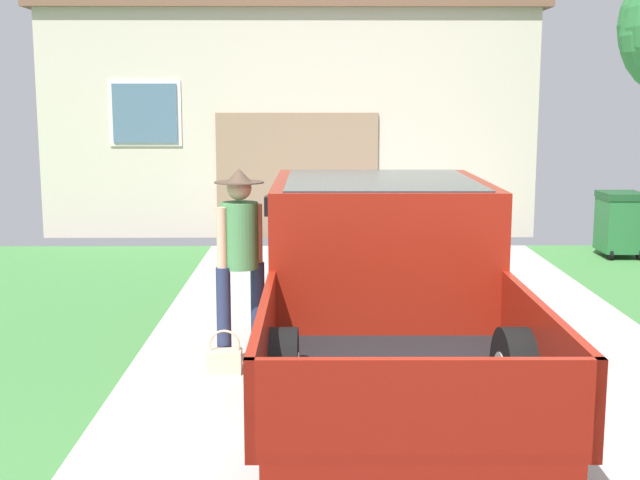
{
  "coord_description": "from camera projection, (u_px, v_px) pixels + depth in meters",
  "views": [
    {
      "loc": [
        -0.92,
        -4.91,
        2.41
      ],
      "look_at": [
        -0.86,
        2.69,
        1.14
      ],
      "focal_mm": 47.89,
      "sensor_mm": 36.0,
      "label": 1
    }
  ],
  "objects": [
    {
      "name": "pickup_truck",
      "position": [
        380.0,
        278.0,
        7.9
      ],
      "size": [
        2.13,
        5.57,
        1.66
      ],
      "rotation": [
        0.0,
        0.0,
        -0.01
      ],
      "color": "maroon",
      "rests_on": "ground"
    },
    {
      "name": "person_with_hat",
      "position": [
        240.0,
        247.0,
        7.69
      ],
      "size": [
        0.44,
        0.44,
        1.79
      ],
      "rotation": [
        0.0,
        0.0,
        0.68
      ],
      "color": "navy",
      "rests_on": "ground"
    },
    {
      "name": "handbag",
      "position": [
        225.0,
        359.0,
        7.57
      ],
      "size": [
        0.3,
        0.19,
        0.39
      ],
      "color": "beige",
      "rests_on": "ground"
    },
    {
      "name": "house_with_garage",
      "position": [
        292.0,
        92.0,
        17.67
      ],
      "size": [
        8.94,
        6.61,
        5.0
      ],
      "color": "beige",
      "rests_on": "ground"
    },
    {
      "name": "wheeled_trash_bin",
      "position": [
        620.0,
        222.0,
        13.06
      ],
      "size": [
        0.6,
        0.72,
        1.0
      ],
      "color": "#286B38",
      "rests_on": "ground"
    }
  ]
}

